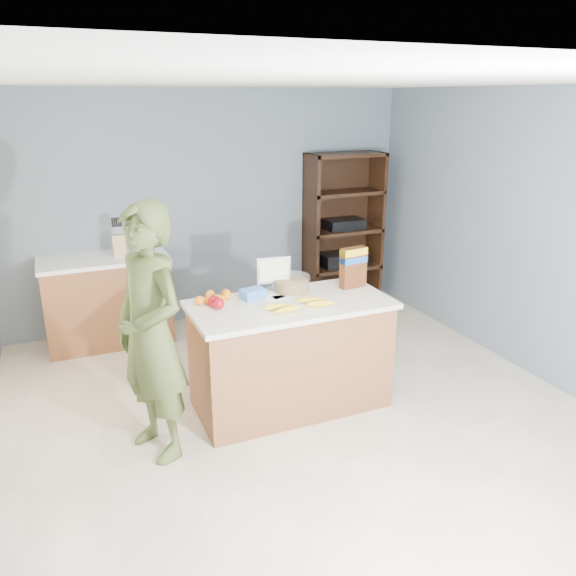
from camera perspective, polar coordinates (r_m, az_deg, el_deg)
name	(u,v)px	position (r m, az deg, el deg)	size (l,w,h in m)	color
floor	(306,423)	(4.49, 1.81, -13.52)	(4.50, 5.00, 0.02)	beige
walls	(308,213)	(3.87, 2.06, 7.61)	(4.52, 5.02, 2.51)	slate
counter_peninsula	(290,359)	(4.53, 0.25, -7.20)	(1.56, 0.76, 0.90)	brown
back_cabinet	(108,300)	(5.98, -17.85, -1.16)	(1.24, 0.62, 0.90)	brown
shelving_unit	(341,233)	(6.77, 5.44, 5.63)	(0.90, 0.40, 1.80)	black
person	(151,334)	(3.88, -13.76, -4.59)	(0.65, 0.43, 1.79)	#445025
knife_block	(119,245)	(5.81, -16.81, 4.24)	(0.12, 0.10, 0.31)	tan
envelopes	(281,297)	(4.45, -0.71, -0.88)	(0.32, 0.18, 0.00)	white
bananas	(299,305)	(4.21, 1.12, -1.72)	(0.56, 0.21, 0.05)	yellow
apples	(216,302)	(4.24, -7.31, -1.46)	(0.11, 0.15, 0.09)	maroon
oranges	(216,297)	(4.37, -7.34, -0.96)	(0.30, 0.22, 0.07)	orange
blue_carton	(253,294)	(4.41, -3.60, -0.58)	(0.18, 0.12, 0.08)	blue
salad_bowl	(292,284)	(4.57, 0.37, 0.39)	(0.30, 0.30, 0.13)	#267219
tv	(274,271)	(4.56, -1.48, 1.70)	(0.28, 0.12, 0.28)	silver
cereal_box	(353,265)	(4.65, 6.65, 2.38)	(0.23, 0.11, 0.34)	#592B14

